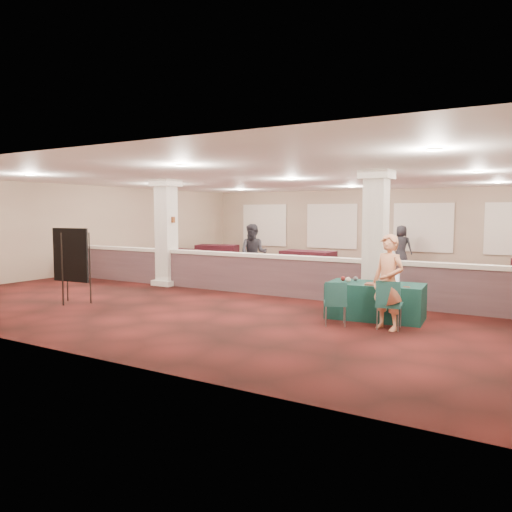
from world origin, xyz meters
The scene contains 32 objects.
ground centered at (0.00, 0.00, 0.00)m, with size 16.00×16.00×0.00m, color #491512.
wall_back centered at (0.00, 8.00, 1.60)m, with size 16.00×0.04×3.20m, color gray.
wall_front centered at (0.00, -8.00, 1.60)m, with size 16.00×0.04×3.20m, color gray.
wall_left centered at (-8.00, 0.00, 1.60)m, with size 0.04×16.00×3.20m, color gray.
ceiling centered at (0.00, 0.00, 3.20)m, with size 16.00×16.00×0.02m, color white.
partition_wall centered at (0.00, -1.50, 0.57)m, with size 15.60×0.28×1.10m.
column_left centered at (-3.50, -1.50, 1.64)m, with size 0.72×0.72×3.20m.
column_right centered at (3.00, -1.50, 1.64)m, with size 0.72×0.72×3.20m.
sconce_left centered at (-3.78, -1.50, 2.00)m, with size 0.12×0.12×0.18m.
sconce_right centered at (-3.22, -1.50, 2.00)m, with size 0.12×0.12×0.18m.
near_table centered at (3.50, -3.00, 0.37)m, with size 1.94×0.97×0.75m, color #0E3427.
conf_chair_main centered at (4.01, -3.82, 0.55)m, with size 0.53×0.54×0.94m.
conf_chair_side centered at (3.03, -4.06, 0.52)m, with size 0.58×0.58×0.88m.
easel_board centered at (-3.39, -5.10, 1.17)m, with size 1.08×0.58×1.84m.
woman centered at (4.00, -3.84, 0.91)m, with size 0.65×0.43×1.81m, color #F0AE68.
far_table_front_left centered at (-6.50, 3.00, 0.34)m, with size 1.70×0.85×0.69m, color black.
far_table_front_center centered at (-1.00, 0.30, 0.41)m, with size 2.01×1.00×0.82m, color black.
far_table_front_right centered at (5.11, 2.39, 0.35)m, with size 1.71×0.85×0.69m, color black.
far_table_back_left centered at (-6.50, 5.37, 0.37)m, with size 1.85×0.92×0.75m, color black.
far_table_back_center centered at (-1.19, 3.72, 0.40)m, with size 1.95×0.98×0.79m, color black.
attendee_a centered at (-1.50, 0.33, 0.93)m, with size 0.89×0.49×1.85m, color black.
attendee_b centered at (2.40, 1.68, 0.77)m, with size 0.98×0.45×1.54m, color silver.
attendee_c centered at (1.50, 3.32, 0.82)m, with size 0.97×0.46×1.65m, color black.
attendee_d centered at (1.39, 7.00, 0.85)m, with size 0.84×0.46×1.71m, color black.
laptop_base centered at (3.81, -3.02, 0.76)m, with size 0.34×0.24×0.02m, color silver.
laptop_screen centered at (3.80, -2.90, 0.88)m, with size 0.34×0.01×0.23m, color silver.
screen_glow centered at (3.80, -2.91, 0.86)m, with size 0.31×0.00×0.19m, color silver.
knitting centered at (3.58, -3.25, 0.76)m, with size 0.41×0.31×0.03m, color #B9481D.
yarn_cream centered at (2.95, -3.16, 0.80)m, with size 0.11×0.11×0.11m, color beige.
yarn_red centered at (2.78, -3.02, 0.80)m, with size 0.10×0.10×0.10m, color maroon.
yarn_grey centered at (3.03, -2.92, 0.80)m, with size 0.11×0.11×0.11m, color #535358.
scissors centered at (4.19, -3.22, 0.75)m, with size 0.12×0.03×0.01m, color #B02212.
Camera 1 is at (6.65, -13.11, 2.22)m, focal length 35.00 mm.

